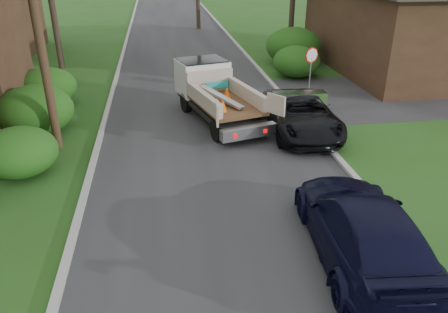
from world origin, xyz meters
TOP-DOWN VIEW (x-y plane):
  - ground at (0.00, 0.00)m, footprint 120.00×120.00m
  - road at (0.00, 10.00)m, footprint 8.00×90.00m
  - side_street at (12.00, 9.00)m, footprint 16.00×7.00m
  - curb_left at (-4.10, 10.00)m, footprint 0.20×90.00m
  - curb_right at (4.10, 10.00)m, footprint 0.20×90.00m
  - stop_sign at (5.20, 9.00)m, footprint 0.71×0.32m
  - house_right at (13.00, 14.00)m, footprint 9.72×12.96m
  - hedge_left_a at (-6.20, 3.00)m, footprint 2.34×2.34m
  - hedge_left_b at (-6.50, 6.50)m, footprint 2.86×2.86m
  - hedge_left_c at (-6.80, 10.00)m, footprint 2.60×2.60m
  - hedge_right_a at (5.80, 13.00)m, footprint 2.60×2.60m
  - hedge_right_b at (6.50, 16.00)m, footprint 3.38×3.38m
  - flatbed_truck at (0.40, 7.60)m, footprint 3.76×6.11m
  - black_pickup at (3.60, 5.18)m, footprint 2.73×5.34m
  - navy_suv at (2.60, -2.50)m, footprint 2.66×5.58m

SIDE VIEW (x-z plane):
  - ground at x=0.00m, z-range 0.00..0.00m
  - road at x=0.00m, z-range -0.01..0.01m
  - side_street at x=12.00m, z-range 0.00..0.02m
  - curb_left at x=-4.10m, z-range 0.00..0.12m
  - curb_right at x=4.10m, z-range 0.00..0.12m
  - black_pickup at x=3.60m, z-range 0.00..1.44m
  - hedge_left_a at x=-6.20m, z-range 0.00..1.53m
  - navy_suv at x=2.60m, z-range 0.00..1.57m
  - hedge_left_c at x=-6.80m, z-range 0.00..1.70m
  - hedge_right_a at x=5.80m, z-range 0.00..1.70m
  - hedge_left_b at x=-6.50m, z-range 0.00..1.87m
  - hedge_right_b at x=6.50m, z-range 0.00..2.21m
  - flatbed_truck at x=0.40m, z-range 0.09..2.26m
  - stop_sign at x=5.20m, z-range 0.54..3.02m
  - house_right at x=13.00m, z-range 0.06..6.26m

